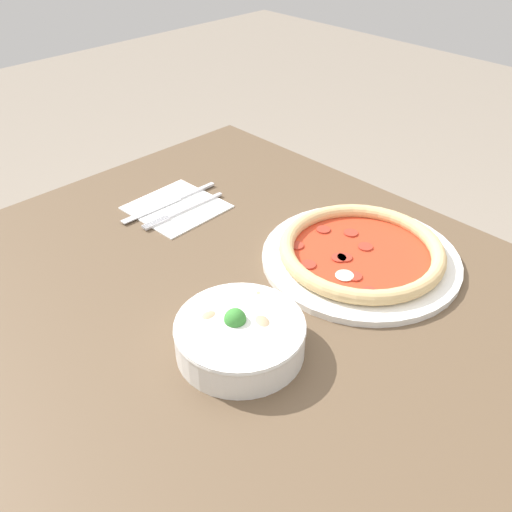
% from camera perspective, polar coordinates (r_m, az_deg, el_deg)
% --- Properties ---
extents(dining_table, '(1.21, 0.97, 0.76)m').
position_cam_1_polar(dining_table, '(0.96, 0.22, -10.83)').
color(dining_table, brown).
rests_on(dining_table, ground_plane).
extents(pizza, '(0.35, 0.35, 0.04)m').
position_cam_1_polar(pizza, '(1.02, 10.46, 0.26)').
color(pizza, white).
rests_on(pizza, dining_table).
extents(bowl, '(0.19, 0.19, 0.07)m').
position_cam_1_polar(bowl, '(0.82, -1.62, -7.86)').
color(bowl, white).
rests_on(bowl, dining_table).
extents(napkin, '(0.17, 0.17, 0.00)m').
position_cam_1_polar(napkin, '(1.18, -7.95, 4.85)').
color(napkin, white).
rests_on(napkin, dining_table).
extents(fork, '(0.02, 0.19, 0.00)m').
position_cam_1_polar(fork, '(1.16, -7.13, 4.61)').
color(fork, silver).
rests_on(fork, napkin).
extents(knife, '(0.02, 0.23, 0.01)m').
position_cam_1_polar(knife, '(1.19, -8.19, 5.52)').
color(knife, silver).
rests_on(knife, napkin).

